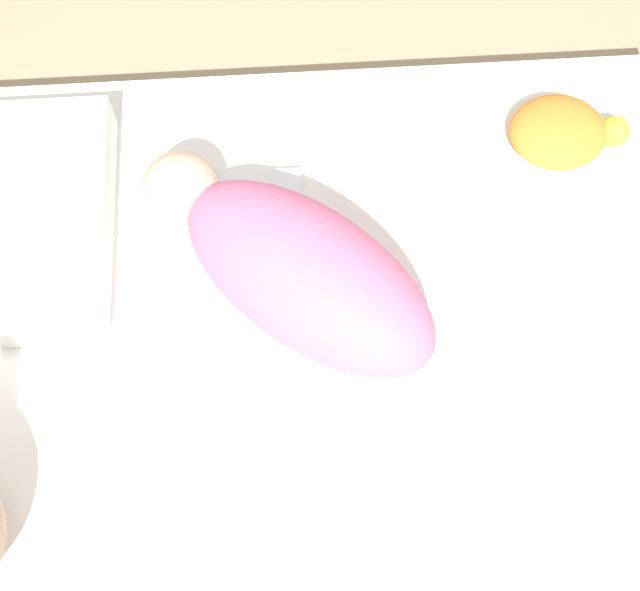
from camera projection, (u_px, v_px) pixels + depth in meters
ground_plane at (330, 363)px, 1.51m from camera, size 12.00×12.00×0.00m
bed_mattress at (330, 342)px, 1.42m from camera, size 1.29×0.91×0.20m
burp_cloth at (222, 215)px, 1.39m from camera, size 0.25×0.14×0.02m
swaddled_baby at (295, 267)px, 1.27m from camera, size 0.46×0.43×0.17m
turtle_plush at (562, 132)px, 1.42m from camera, size 0.20×0.14×0.07m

